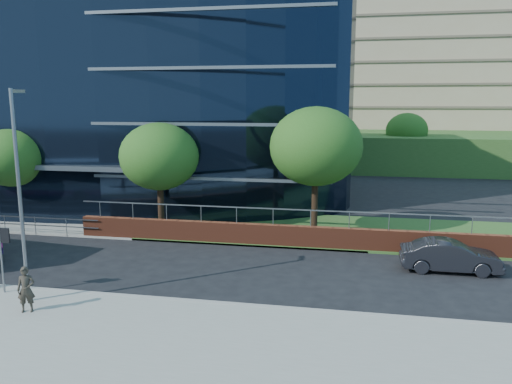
% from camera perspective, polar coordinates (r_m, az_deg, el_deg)
% --- Properties ---
extents(grass_verge, '(36.00, 8.00, 0.12)m').
position_cam_1_polar(grass_verge, '(30.88, 21.80, -4.77)').
color(grass_verge, '#2D511E').
rests_on(grass_verge, ground).
extents(glass_office, '(44.00, 23.10, 16.00)m').
position_cam_1_polar(glass_office, '(44.93, -18.74, 10.12)').
color(glass_office, black).
rests_on(glass_office, ground).
extents(retaining_wall, '(34.00, 0.40, 2.11)m').
position_cam_1_polar(retaining_wall, '(26.65, 14.86, -5.46)').
color(retaining_wall, maroon).
rests_on(retaining_wall, ground).
extents(apartment_block, '(60.00, 42.00, 30.00)m').
position_cam_1_polar(apartment_block, '(76.90, 21.87, 12.07)').
color(apartment_block, '#2D511E').
rests_on(apartment_block, ground).
extents(street_sign, '(0.85, 0.09, 2.80)m').
position_cam_1_polar(street_sign, '(22.19, -27.18, -5.30)').
color(street_sign, slate).
rests_on(street_sign, pavement_near).
extents(tree_far_b, '(4.29, 4.29, 6.05)m').
position_cam_1_polar(tree_far_b, '(35.03, -26.08, 3.53)').
color(tree_far_b, black).
rests_on(tree_far_b, ground).
extents(tree_far_c, '(4.62, 4.62, 6.51)m').
position_cam_1_polar(tree_far_c, '(29.62, -11.01, 3.98)').
color(tree_far_c, black).
rests_on(tree_far_c, ground).
extents(tree_far_d, '(5.28, 5.28, 7.44)m').
position_cam_1_polar(tree_far_d, '(28.50, 6.85, 5.18)').
color(tree_far_d, black).
rests_on(tree_far_d, ground).
extents(tree_dist_e, '(4.62, 4.62, 6.51)m').
position_cam_1_polar(tree_dist_e, '(58.71, 16.85, 6.73)').
color(tree_dist_e, black).
rests_on(tree_dist_e, ground).
extents(streetlight_east, '(0.15, 0.77, 8.00)m').
position_cam_1_polar(streetlight_east, '(20.37, -25.38, 0.15)').
color(streetlight_east, slate).
rests_on(streetlight_east, pavement_near).
extents(parked_car, '(4.41, 1.58, 1.45)m').
position_cam_1_polar(parked_car, '(24.65, 21.30, -6.84)').
color(parked_car, black).
rests_on(parked_car, ground).
extents(pedestrian_b, '(0.72, 0.61, 1.69)m').
position_cam_1_polar(pedestrian_b, '(20.13, -24.79, -10.08)').
color(pedestrian_b, '#312B22').
rests_on(pedestrian_b, pavement_near).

